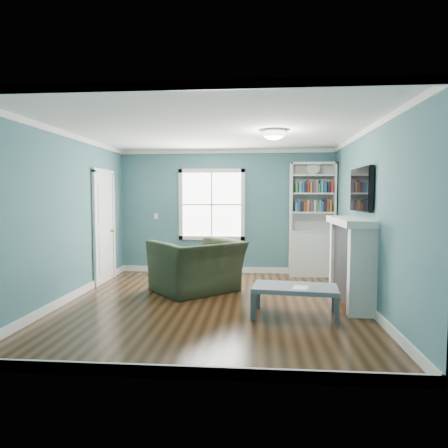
{
  "coord_description": "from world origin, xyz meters",
  "views": [
    {
      "loc": [
        0.67,
        -5.89,
        1.63
      ],
      "look_at": [
        0.14,
        0.4,
        1.18
      ],
      "focal_mm": 32.0,
      "sensor_mm": 36.0,
      "label": 1
    }
  ],
  "objects": [
    {
      "name": "trim",
      "position": [
        0.0,
        0.0,
        1.24
      ],
      "size": [
        4.5,
        5.0,
        2.6
      ],
      "color": "white",
      "rests_on": "ground"
    },
    {
      "name": "coffee_table",
      "position": [
        1.18,
        -0.5,
        0.36
      ],
      "size": [
        1.19,
        0.75,
        0.41
      ],
      "rotation": [
        0.0,
        0.0,
        -0.12
      ],
      "color": "#444A51",
      "rests_on": "ground"
    },
    {
      "name": "room_walls",
      "position": [
        0.0,
        0.0,
        1.58
      ],
      "size": [
        5.0,
        5.0,
        5.0
      ],
      "color": "#38696E",
      "rests_on": "ground"
    },
    {
      "name": "recliner",
      "position": [
        -0.36,
        0.76,
        0.59
      ],
      "size": [
        1.59,
        1.54,
        1.18
      ],
      "primitive_type": "imported",
      "rotation": [
        0.0,
        0.0,
        -2.43
      ],
      "color": "black",
      "rests_on": "ground"
    },
    {
      "name": "light_switch",
      "position": [
        -1.5,
        2.48,
        1.2
      ],
      "size": [
        0.08,
        0.01,
        0.12
      ],
      "primitive_type": "cube",
      "color": "white",
      "rests_on": "room_walls"
    },
    {
      "name": "tv",
      "position": [
        2.2,
        0.2,
        1.72
      ],
      "size": [
        0.06,
        1.1,
        0.65
      ],
      "primitive_type": "cube",
      "color": "black",
      "rests_on": "fireplace"
    },
    {
      "name": "fireplace",
      "position": [
        2.08,
        0.2,
        0.64
      ],
      "size": [
        0.44,
        1.58,
        1.3
      ],
      "color": "black",
      "rests_on": "ground"
    },
    {
      "name": "floor",
      "position": [
        0.0,
        0.0,
        0.0
      ],
      "size": [
        5.0,
        5.0,
        0.0
      ],
      "primitive_type": "plane",
      "color": "black",
      "rests_on": "ground"
    },
    {
      "name": "bookshelf",
      "position": [
        1.77,
        2.3,
        0.92
      ],
      "size": [
        0.9,
        0.35,
        2.31
      ],
      "color": "silver",
      "rests_on": "ground"
    },
    {
      "name": "window",
      "position": [
        -0.3,
        2.49,
        1.45
      ],
      "size": [
        1.4,
        0.06,
        1.5
      ],
      "color": "white",
      "rests_on": "room_walls"
    },
    {
      "name": "ceiling_fixture",
      "position": [
        0.9,
        0.1,
        2.55
      ],
      "size": [
        0.38,
        0.38,
        0.15
      ],
      "color": "white",
      "rests_on": "room_walls"
    },
    {
      "name": "door",
      "position": [
        -2.22,
        1.4,
        1.07
      ],
      "size": [
        0.12,
        0.98,
        2.17
      ],
      "color": "silver",
      "rests_on": "ground"
    },
    {
      "name": "paper_sheet",
      "position": [
        1.24,
        -0.6,
        0.41
      ],
      "size": [
        0.24,
        0.28,
        0.0
      ],
      "primitive_type": "cube",
      "rotation": [
        0.0,
        0.0,
        -0.22
      ],
      "color": "white",
      "rests_on": "coffee_table"
    }
  ]
}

